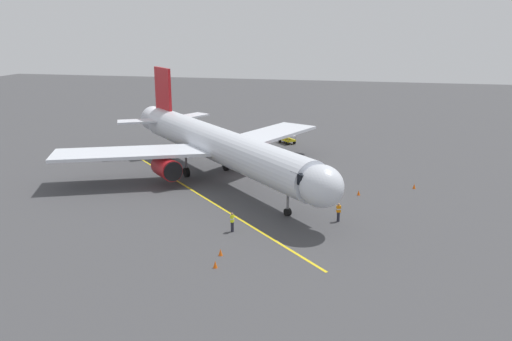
# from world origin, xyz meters

# --- Properties ---
(ground_plane) EXTENTS (220.00, 220.00, 0.00)m
(ground_plane) POSITION_xyz_m (0.00, 0.00, 0.00)
(ground_plane) COLOR #424244
(apron_lead_in_line) EXTENTS (28.23, 28.67, 0.01)m
(apron_lead_in_line) POSITION_xyz_m (1.68, 7.68, 0.01)
(apron_lead_in_line) COLOR yellow
(apron_lead_in_line) RESTS_ON ground
(airplane) EXTENTS (33.01, 33.15, 11.50)m
(airplane) POSITION_xyz_m (1.87, 1.48, 4.00)
(airplane) COLOR silver
(airplane) RESTS_ON ground
(ground_crew_marshaller) EXTENTS (0.28, 0.42, 1.71)m
(ground_crew_marshaller) POSITION_xyz_m (-3.83, 16.12, 0.89)
(ground_crew_marshaller) COLOR #23232D
(ground_crew_marshaller) RESTS_ON ground
(ground_crew_wing_walker) EXTENTS (0.46, 0.36, 1.71)m
(ground_crew_wing_walker) POSITION_xyz_m (-12.44, 11.77, 0.89)
(ground_crew_wing_walker) COLOR #23232D
(ground_crew_wing_walker) RESTS_ON ground
(baggage_cart_near_nose) EXTENTS (2.80, 2.85, 1.27)m
(baggage_cart_near_nose) POSITION_xyz_m (-2.84, -18.62, 0.66)
(baggage_cart_near_nose) COLOR yellow
(baggage_cart_near_nose) RESTS_ON ground
(safety_cone_nose_left) EXTENTS (0.32, 0.32, 0.55)m
(safety_cone_nose_left) POSITION_xyz_m (-4.19, 20.88, 0.28)
(safety_cone_nose_left) COLOR #F2590F
(safety_cone_nose_left) RESTS_ON ground
(safety_cone_nose_right) EXTENTS (0.32, 0.32, 0.55)m
(safety_cone_nose_right) POSITION_xyz_m (-13.99, 3.82, 0.28)
(safety_cone_nose_right) COLOR #F2590F
(safety_cone_nose_right) RESTS_ON ground
(safety_cone_wing_port) EXTENTS (0.32, 0.32, 0.55)m
(safety_cone_wing_port) POSITION_xyz_m (-19.73, 0.27, 0.28)
(safety_cone_wing_port) COLOR #F2590F
(safety_cone_wing_port) RESTS_ON ground
(safety_cone_wing_starboard) EXTENTS (0.32, 0.32, 0.55)m
(safety_cone_wing_starboard) POSITION_xyz_m (-4.41, 22.96, 0.28)
(safety_cone_wing_starboard) COLOR #F2590F
(safety_cone_wing_starboard) RESTS_ON ground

